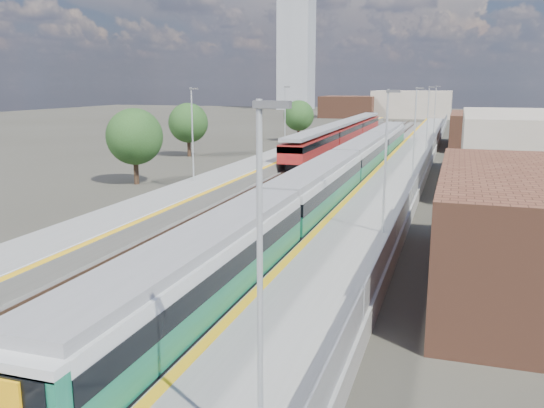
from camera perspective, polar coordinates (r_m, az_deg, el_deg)
The scene contains 11 objects.
ground at distance 59.64m, azimuth 7.94°, elevation 3.23°, with size 320.00×320.00×0.00m, color #47443A.
ballast_bed at distance 62.48m, azimuth 6.31°, elevation 3.69°, with size 10.50×155.00×0.06m, color #565451.
tracks at distance 63.98m, azimuth 7.15°, elevation 3.93°, with size 8.96×160.00×0.17m.
platform_right at distance 61.35m, azimuth 13.24°, elevation 3.78°, with size 4.70×155.00×8.52m.
platform_left at distance 64.09m, azimuth 0.34°, elevation 4.41°, with size 4.30×155.00×8.52m.
buildings at distance 149.41m, azimuth 7.17°, elevation 12.47°, with size 72.00×185.50×40.00m.
green_train at distance 47.19m, azimuth 7.20°, elevation 3.55°, with size 2.68×74.62×2.95m.
red_train at distance 83.13m, azimuth 7.06°, elevation 7.06°, with size 2.70×54.81×3.41m.
tree_a at distance 52.27m, azimuth -13.46°, elevation 6.50°, with size 4.96×4.96×6.73m.
tree_b at distance 71.54m, azimuth -8.29°, elevation 7.95°, with size 4.82×4.82×6.54m.
tree_c at distance 89.56m, azimuth 2.66°, elevation 8.74°, with size 4.68×4.68×6.34m.
Camera 1 is at (10.11, -8.11, 8.79)m, focal length 38.00 mm.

